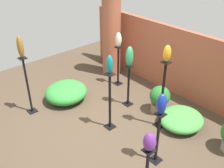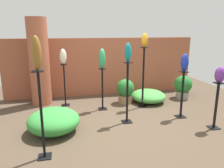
{
  "view_description": "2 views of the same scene",
  "coord_description": "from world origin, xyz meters",
  "px_view_note": "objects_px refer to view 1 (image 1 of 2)",
  "views": [
    {
      "loc": [
        3.4,
        -2.84,
        3.59
      ],
      "look_at": [
        -0.16,
        0.31,
        0.83
      ],
      "focal_mm": 42.0,
      "sensor_mm": 36.0,
      "label": 1
    },
    {
      "loc": [
        -1.18,
        -4.1,
        1.9
      ],
      "look_at": [
        -0.2,
        0.11,
        0.83
      ],
      "focal_mm": 35.0,
      "sensor_mm": 36.0,
      "label": 2
    }
  ],
  "objects_px": {
    "pedestal_amber": "(162,98)",
    "art_vase_cobalt": "(162,104)",
    "art_vase_ivory": "(119,40)",
    "pedestal_teal": "(110,104)",
    "art_vase_jade": "(130,57)",
    "pedestal_cobalt": "(157,140)",
    "art_vase_teal": "(110,65)",
    "brick_pillar": "(111,37)",
    "art_vase_bronze": "(20,47)",
    "pedestal_ivory": "(118,68)",
    "art_vase_violet": "(150,142)",
    "pedestal_jade": "(128,88)",
    "potted_plant_mid_right": "(160,99)",
    "pedestal_bronze": "(28,88)",
    "art_vase_amber": "(167,54)"
  },
  "relations": [
    {
      "from": "art_vase_violet",
      "to": "art_vase_ivory",
      "type": "bearing_deg",
      "value": 144.3
    },
    {
      "from": "pedestal_amber",
      "to": "art_vase_cobalt",
      "type": "bearing_deg",
      "value": -54.17
    },
    {
      "from": "pedestal_teal",
      "to": "art_vase_ivory",
      "type": "xyz_separation_m",
      "value": [
        -1.24,
        1.37,
        0.68
      ]
    },
    {
      "from": "pedestal_ivory",
      "to": "pedestal_cobalt",
      "type": "distance_m",
      "value": 2.85
    },
    {
      "from": "brick_pillar",
      "to": "pedestal_teal",
      "type": "relative_size",
      "value": 1.73
    },
    {
      "from": "pedestal_amber",
      "to": "art_vase_jade",
      "type": "xyz_separation_m",
      "value": [
        -1.01,
        0.06,
        0.55
      ]
    },
    {
      "from": "art_vase_teal",
      "to": "art_vase_jade",
      "type": "height_order",
      "value": "art_vase_teal"
    },
    {
      "from": "brick_pillar",
      "to": "art_vase_bronze",
      "type": "height_order",
      "value": "brick_pillar"
    },
    {
      "from": "brick_pillar",
      "to": "art_vase_amber",
      "type": "distance_m",
      "value": 2.69
    },
    {
      "from": "pedestal_amber",
      "to": "pedestal_jade",
      "type": "height_order",
      "value": "pedestal_amber"
    },
    {
      "from": "art_vase_violet",
      "to": "potted_plant_mid_right",
      "type": "xyz_separation_m",
      "value": [
        -1.28,
        1.88,
        -0.73
      ]
    },
    {
      "from": "art_vase_violet",
      "to": "potted_plant_mid_right",
      "type": "relative_size",
      "value": 0.47
    },
    {
      "from": "pedestal_teal",
      "to": "art_vase_violet",
      "type": "relative_size",
      "value": 4.24
    },
    {
      "from": "pedestal_cobalt",
      "to": "art_vase_bronze",
      "type": "relative_size",
      "value": 2.17
    },
    {
      "from": "brick_pillar",
      "to": "art_vase_ivory",
      "type": "bearing_deg",
      "value": -25.71
    },
    {
      "from": "pedestal_teal",
      "to": "art_vase_teal",
      "type": "relative_size",
      "value": 3.41
    },
    {
      "from": "pedestal_jade",
      "to": "art_vase_ivory",
      "type": "distance_m",
      "value": 1.29
    },
    {
      "from": "pedestal_amber",
      "to": "art_vase_teal",
      "type": "bearing_deg",
      "value": -128.65
    },
    {
      "from": "pedestal_cobalt",
      "to": "art_vase_teal",
      "type": "distance_m",
      "value": 1.6
    },
    {
      "from": "pedestal_ivory",
      "to": "art_vase_violet",
      "type": "xyz_separation_m",
      "value": [
        2.84,
        -2.04,
        0.59
      ]
    },
    {
      "from": "pedestal_amber",
      "to": "art_vase_ivory",
      "type": "relative_size",
      "value": 3.93
    },
    {
      "from": "pedestal_ivory",
      "to": "art_vase_violet",
      "type": "relative_size",
      "value": 3.56
    },
    {
      "from": "brick_pillar",
      "to": "art_vase_violet",
      "type": "height_order",
      "value": "brick_pillar"
    },
    {
      "from": "art_vase_violet",
      "to": "pedestal_bronze",
      "type": "bearing_deg",
      "value": -174.47
    },
    {
      "from": "pedestal_ivory",
      "to": "pedestal_teal",
      "type": "xyz_separation_m",
      "value": [
        1.24,
        -1.37,
        0.1
      ]
    },
    {
      "from": "pedestal_bronze",
      "to": "art_vase_teal",
      "type": "bearing_deg",
      "value": 31.35
    },
    {
      "from": "art_vase_bronze",
      "to": "brick_pillar",
      "type": "bearing_deg",
      "value": 94.92
    },
    {
      "from": "pedestal_amber",
      "to": "art_vase_cobalt",
      "type": "relative_size",
      "value": 3.94
    },
    {
      "from": "pedestal_amber",
      "to": "pedestal_teal",
      "type": "distance_m",
      "value": 1.06
    },
    {
      "from": "pedestal_amber",
      "to": "art_vase_ivory",
      "type": "height_order",
      "value": "pedestal_amber"
    },
    {
      "from": "pedestal_amber",
      "to": "art_vase_teal",
      "type": "distance_m",
      "value": 1.31
    },
    {
      "from": "brick_pillar",
      "to": "pedestal_jade",
      "type": "xyz_separation_m",
      "value": [
        1.48,
        -0.78,
        -0.65
      ]
    },
    {
      "from": "pedestal_cobalt",
      "to": "art_vase_cobalt",
      "type": "bearing_deg",
      "value": -90.0
    },
    {
      "from": "pedestal_amber",
      "to": "art_vase_amber",
      "type": "relative_size",
      "value": 4.52
    },
    {
      "from": "pedestal_teal",
      "to": "art_vase_amber",
      "type": "distance_m",
      "value": 1.51
    },
    {
      "from": "art_vase_teal",
      "to": "pedestal_jade",
      "type": "bearing_deg",
      "value": 111.94
    },
    {
      "from": "pedestal_jade",
      "to": "art_vase_bronze",
      "type": "height_order",
      "value": "art_vase_bronze"
    },
    {
      "from": "art_vase_teal",
      "to": "art_vase_violet",
      "type": "relative_size",
      "value": 1.24
    },
    {
      "from": "pedestal_cobalt",
      "to": "art_vase_bronze",
      "type": "height_order",
      "value": "art_vase_bronze"
    },
    {
      "from": "pedestal_jade",
      "to": "art_vase_bronze",
      "type": "distance_m",
      "value": 2.52
    },
    {
      "from": "art_vase_ivory",
      "to": "pedestal_teal",
      "type": "bearing_deg",
      "value": -47.95
    },
    {
      "from": "pedestal_bronze",
      "to": "pedestal_teal",
      "type": "height_order",
      "value": "pedestal_bronze"
    },
    {
      "from": "pedestal_teal",
      "to": "art_vase_jade",
      "type": "bearing_deg",
      "value": 111.94
    },
    {
      "from": "brick_pillar",
      "to": "pedestal_ivory",
      "type": "relative_size",
      "value": 2.06
    },
    {
      "from": "art_vase_cobalt",
      "to": "art_vase_jade",
      "type": "height_order",
      "value": "art_vase_jade"
    },
    {
      "from": "pedestal_bronze",
      "to": "art_vase_violet",
      "type": "relative_size",
      "value": 4.48
    },
    {
      "from": "pedestal_amber",
      "to": "pedestal_cobalt",
      "type": "xyz_separation_m",
      "value": [
        0.6,
        -0.83,
        -0.22
      ]
    },
    {
      "from": "art_vase_ivory",
      "to": "art_vase_cobalt",
      "type": "xyz_separation_m",
      "value": [
        2.5,
        -1.38,
        -0.04
      ]
    },
    {
      "from": "pedestal_teal",
      "to": "art_vase_cobalt",
      "type": "height_order",
      "value": "art_vase_cobalt"
    },
    {
      "from": "art_vase_ivory",
      "to": "art_vase_jade",
      "type": "distance_m",
      "value": 1.01
    }
  ]
}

